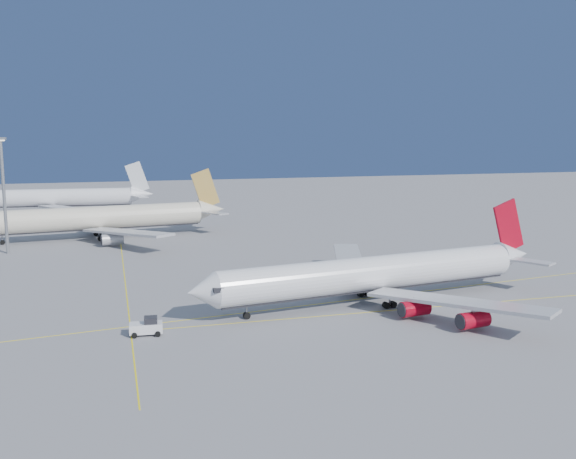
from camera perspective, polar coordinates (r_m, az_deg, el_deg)
The scene contains 7 objects.
ground at distance 113.83m, azimuth 6.58°, elevation -5.24°, with size 500.00×500.00×0.00m, color slate.
taxiway_lines at distance 115.22m, azimuth -1.44°, elevation -5.00°, with size 118.86×140.00×0.02m.
airliner_virgin at distance 104.62m, azimuth 8.12°, elevation -3.88°, with size 63.31×56.32×15.65m.
airliner_etihad at distance 170.55m, azimuth -16.23°, elevation 0.99°, with size 65.86×60.33×17.20m.
airliner_third at distance 225.82m, azimuth -19.90°, elevation 2.66°, with size 63.44×58.34×17.01m.
pushback_tug at distance 90.26m, azimuth -12.43°, elevation -8.43°, with size 4.54×2.95×2.48m.
light_mast at distance 155.60m, azimuth -23.97°, elevation 3.58°, with size 2.24×2.24×25.92m.
Camera 1 is at (-41.91, -102.13, 27.78)m, focal length 40.00 mm.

